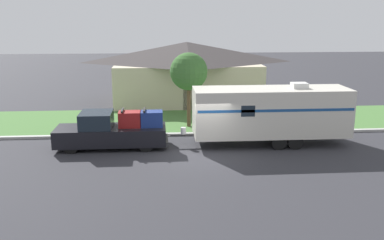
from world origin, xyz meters
The scene contains 8 objects.
ground_plane centered at (0.00, 0.00, 0.00)m, with size 120.00×120.00×0.00m, color #2D2D33.
curb_strip centered at (0.00, 3.75, 0.07)m, with size 80.00×0.30×0.14m.
lawn_strip centered at (0.00, 7.40, 0.01)m, with size 80.00×7.00×0.03m.
house_across_street centered at (-0.08, 13.97, 2.45)m, with size 11.99×7.82×4.73m.
pickup_truck centered at (-4.78, 1.70, 0.88)m, with size 5.79×2.00×2.03m.
travel_trailer centered at (3.59, 1.70, 1.77)m, with size 9.42×2.40×3.31m.
mailbox centered at (5.70, 4.62, 1.00)m, with size 0.48×0.20×1.30m.
tree_in_yard centered at (-0.49, 5.71, 3.42)m, with size 2.29×2.29×4.59m.
Camera 1 is at (-2.28, -20.01, 6.72)m, focal length 40.00 mm.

